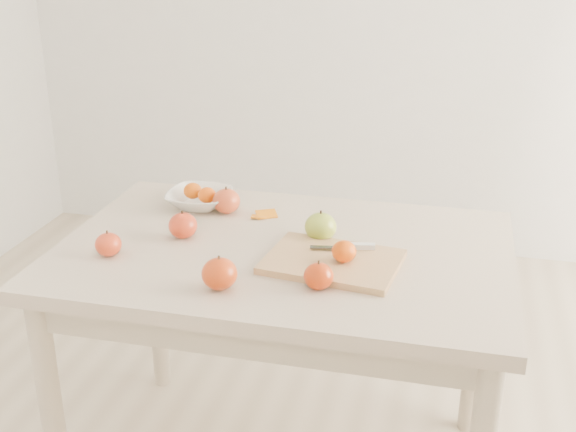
# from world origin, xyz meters

# --- Properties ---
(table) EXTENTS (1.20, 0.80, 0.75)m
(table) POSITION_xyz_m (0.00, 0.00, 0.65)
(table) COLOR beige
(table) RESTS_ON ground
(cutting_board) EXTENTS (0.36, 0.28, 0.02)m
(cutting_board) POSITION_xyz_m (0.15, -0.08, 0.76)
(cutting_board) COLOR tan
(cutting_board) RESTS_ON table
(board_tangerine) EXTENTS (0.06, 0.06, 0.05)m
(board_tangerine) POSITION_xyz_m (0.18, -0.09, 0.80)
(board_tangerine) COLOR red
(board_tangerine) RESTS_ON cutting_board
(fruit_bowl) EXTENTS (0.19, 0.19, 0.05)m
(fruit_bowl) POSITION_xyz_m (-0.32, 0.23, 0.77)
(fruit_bowl) COLOR white
(fruit_bowl) RESTS_ON table
(bowl_tangerine_near) EXTENTS (0.06, 0.06, 0.05)m
(bowl_tangerine_near) POSITION_xyz_m (-0.35, 0.24, 0.79)
(bowl_tangerine_near) COLOR #E66108
(bowl_tangerine_near) RESTS_ON fruit_bowl
(bowl_tangerine_far) EXTENTS (0.05, 0.05, 0.05)m
(bowl_tangerine_far) POSITION_xyz_m (-0.29, 0.22, 0.79)
(bowl_tangerine_far) COLOR orange
(bowl_tangerine_far) RESTS_ON fruit_bowl
(orange_peel_a) EXTENTS (0.07, 0.07, 0.01)m
(orange_peel_a) POSITION_xyz_m (-0.10, 0.20, 0.75)
(orange_peel_a) COLOR orange
(orange_peel_a) RESTS_ON table
(orange_peel_b) EXTENTS (0.05, 0.04, 0.01)m
(orange_peel_b) POSITION_xyz_m (-0.12, 0.18, 0.75)
(orange_peel_b) COLOR orange
(orange_peel_b) RESTS_ON table
(paring_knife) EXTENTS (0.17, 0.06, 0.01)m
(paring_knife) POSITION_xyz_m (0.19, -0.00, 0.78)
(paring_knife) COLOR white
(paring_knife) RESTS_ON cutting_board
(apple_green) EXTENTS (0.09, 0.09, 0.08)m
(apple_green) POSITION_xyz_m (0.09, 0.07, 0.79)
(apple_green) COLOR olive
(apple_green) RESTS_ON table
(apple_red_e) EXTENTS (0.07, 0.07, 0.06)m
(apple_red_e) POSITION_xyz_m (0.14, -0.21, 0.78)
(apple_red_e) COLOR #950503
(apple_red_e) RESTS_ON table
(apple_red_a) EXTENTS (0.08, 0.08, 0.07)m
(apple_red_a) POSITION_xyz_m (-0.22, 0.20, 0.79)
(apple_red_a) COLOR maroon
(apple_red_a) RESTS_ON table
(apple_red_c) EXTENTS (0.09, 0.09, 0.08)m
(apple_red_c) POSITION_xyz_m (-0.09, -0.26, 0.79)
(apple_red_c) COLOR maroon
(apple_red_c) RESTS_ON table
(apple_red_d) EXTENTS (0.07, 0.07, 0.06)m
(apple_red_d) POSITION_xyz_m (-0.43, -0.16, 0.78)
(apple_red_d) COLOR maroon
(apple_red_d) RESTS_ON table
(apple_red_b) EXTENTS (0.08, 0.08, 0.07)m
(apple_red_b) POSITION_xyz_m (-0.28, -0.00, 0.79)
(apple_red_b) COLOR maroon
(apple_red_b) RESTS_ON table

